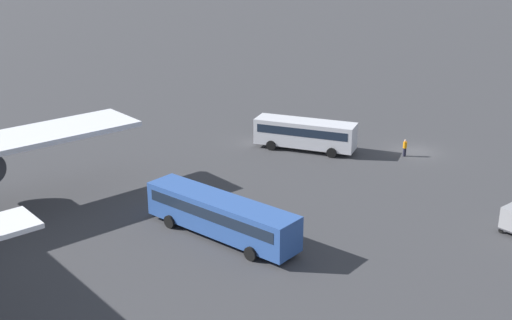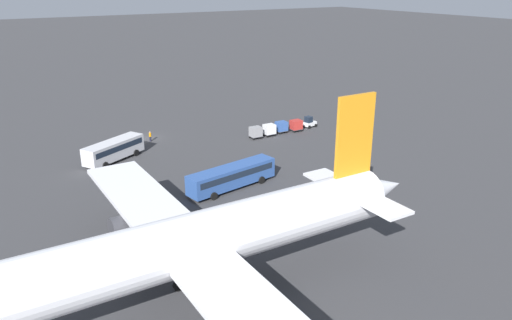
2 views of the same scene
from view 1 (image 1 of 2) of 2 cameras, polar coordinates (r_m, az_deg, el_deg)
The scene contains 4 objects.
ground_plane at distance 67.27m, azimuth 13.97°, elevation 0.73°, with size 600.00×600.00×0.00m, color #38383A.
shuttle_bus_near at distance 65.53m, azimuth 4.39°, elevation 2.46°, with size 10.32×7.23×3.06m.
shuttle_bus_far at distance 46.89m, azimuth -3.17°, elevation -4.79°, with size 13.16×4.80×3.03m.
worker_person at distance 65.41m, azimuth 13.09°, elevation 1.06°, with size 0.38×0.38×1.74m.
Camera 1 is at (-36.23, 52.50, 21.35)m, focal length 45.00 mm.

